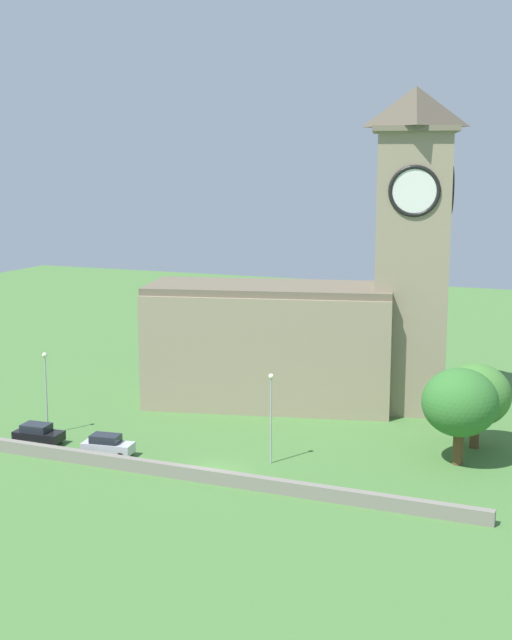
{
  "coord_description": "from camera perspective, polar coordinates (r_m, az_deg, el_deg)",
  "views": [
    {
      "loc": [
        28.19,
        -60.12,
        24.49
      ],
      "look_at": [
        -0.11,
        8.9,
        10.98
      ],
      "focal_mm": 48.59,
      "sensor_mm": 36.0,
      "label": 1
    }
  ],
  "objects": [
    {
      "name": "streetlamp_west_mid",
      "position": [
        71.27,
        1.0,
        -5.58
      ],
      "size": [
        0.44,
        0.44,
        7.63
      ],
      "color": "#9EA0A5",
      "rests_on": "ground"
    },
    {
      "name": "quay_barrier",
      "position": [
        68.71,
        -3.49,
        -10.16
      ],
      "size": [
        44.35,
        0.7,
        1.07
      ],
      "primitive_type": "cube",
      "color": "gray",
      "rests_on": "ground"
    },
    {
      "name": "church",
      "position": [
        87.92,
        3.95,
        0.44
      ],
      "size": [
        31.84,
        16.14,
        31.79
      ],
      "color": "gray",
      "rests_on": "ground"
    },
    {
      "name": "tree_riverside_east",
      "position": [
        77.57,
        14.31,
        -4.81
      ],
      "size": [
        6.01,
        6.01,
        7.48
      ],
      "color": "brown",
      "rests_on": "ground"
    },
    {
      "name": "tree_by_tower",
      "position": [
        72.88,
        13.28,
        -5.33
      ],
      "size": [
        6.25,
        6.25,
        8.1
      ],
      "color": "brown",
      "rests_on": "ground"
    },
    {
      "name": "car_silver",
      "position": [
        75.24,
        -9.75,
        -8.13
      ],
      "size": [
        4.52,
        2.49,
        1.86
      ],
      "color": "silver",
      "rests_on": "ground"
    },
    {
      "name": "streetlamp_west_end",
      "position": [
        81.1,
        -13.68,
        -3.9
      ],
      "size": [
        0.44,
        0.44,
        7.67
      ],
      "color": "#9EA0A5",
      "rests_on": "ground"
    },
    {
      "name": "car_black",
      "position": [
        79.67,
        -14.16,
        -7.28
      ],
      "size": [
        4.46,
        2.53,
        1.8
      ],
      "color": "black",
      "rests_on": "ground"
    },
    {
      "name": "ground_plane",
      "position": [
        83.89,
        1.66,
        -6.71
      ],
      "size": [
        200.0,
        200.0,
        0.0
      ],
      "primitive_type": "plane",
      "color": "#477538"
    }
  ]
}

